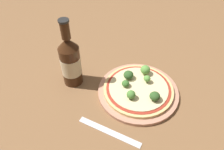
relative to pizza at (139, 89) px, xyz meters
name	(u,v)px	position (x,y,z in m)	size (l,w,h in m)	color
ground_plane	(138,93)	(0.00, 0.00, -0.02)	(3.00, 3.00, 0.00)	brown
plate	(139,92)	(0.00, 0.00, -0.01)	(0.27, 0.27, 0.01)	tan
pizza	(139,89)	(0.00, 0.00, 0.00)	(0.23, 0.23, 0.01)	tan
broccoli_floret_0	(128,75)	(0.02, 0.05, 0.02)	(0.03, 0.03, 0.03)	#89A866
broccoli_floret_1	(145,70)	(0.07, 0.01, 0.03)	(0.03, 0.03, 0.03)	#89A866
broccoli_floret_2	(147,79)	(0.03, -0.01, 0.02)	(0.02, 0.02, 0.03)	#89A866
broccoli_floret_3	(126,83)	(-0.02, 0.04, 0.02)	(0.03, 0.03, 0.02)	#89A866
broccoli_floret_4	(130,94)	(-0.06, 0.01, 0.02)	(0.03, 0.03, 0.03)	#89A866
broccoli_floret_5	(155,96)	(-0.02, -0.06, 0.02)	(0.03, 0.03, 0.03)	#89A866
beer_bottle	(70,61)	(-0.07, 0.22, 0.07)	(0.07, 0.07, 0.24)	#381E0F
fork	(108,131)	(-0.18, 0.01, -0.02)	(0.04, 0.20, 0.00)	silver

